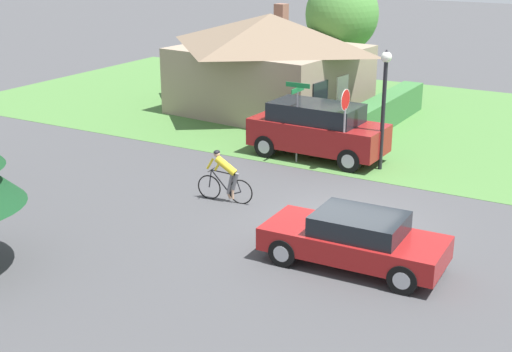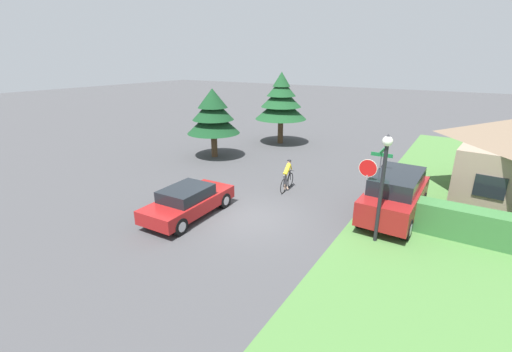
{
  "view_description": "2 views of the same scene",
  "coord_description": "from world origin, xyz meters",
  "px_view_note": "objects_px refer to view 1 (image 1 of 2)",
  "views": [
    {
      "loc": [
        -16.83,
        -6.93,
        7.51
      ],
      "look_at": [
        -1.43,
        2.01,
        1.46
      ],
      "focal_mm": 50.0,
      "sensor_mm": 36.0,
      "label": 1
    },
    {
      "loc": [
        7.25,
        -10.97,
        6.45
      ],
      "look_at": [
        -0.8,
        1.83,
        1.21
      ],
      "focal_mm": 24.0,
      "sensor_mm": 36.0,
      "label": 2
    }
  ],
  "objects_px": {
    "cyclist": "(225,177)",
    "stop_sign": "(345,114)",
    "deciduous_tree_right": "(342,15)",
    "sedan_left_lane": "(355,239)",
    "street_lamp": "(384,91)",
    "street_name_sign": "(297,108)",
    "cottage_house": "(270,61)",
    "parked_suv_right": "(317,130)"
  },
  "relations": [
    {
      "from": "deciduous_tree_right",
      "to": "cyclist",
      "type": "bearing_deg",
      "value": -168.41
    },
    {
      "from": "cyclist",
      "to": "street_name_sign",
      "type": "distance_m",
      "value": 4.64
    },
    {
      "from": "sedan_left_lane",
      "to": "cyclist",
      "type": "distance_m",
      "value": 5.42
    },
    {
      "from": "stop_sign",
      "to": "deciduous_tree_right",
      "type": "height_order",
      "value": "deciduous_tree_right"
    },
    {
      "from": "cyclist",
      "to": "deciduous_tree_right",
      "type": "distance_m",
      "value": 16.11
    },
    {
      "from": "cottage_house",
      "to": "cyclist",
      "type": "relative_size",
      "value": 4.72
    },
    {
      "from": "street_lamp",
      "to": "cyclist",
      "type": "bearing_deg",
      "value": 150.92
    },
    {
      "from": "stop_sign",
      "to": "street_name_sign",
      "type": "relative_size",
      "value": 1.0
    },
    {
      "from": "cottage_house",
      "to": "street_lamp",
      "type": "relative_size",
      "value": 2.09
    },
    {
      "from": "parked_suv_right",
      "to": "deciduous_tree_right",
      "type": "distance_m",
      "value": 11.19
    },
    {
      "from": "parked_suv_right",
      "to": "stop_sign",
      "type": "distance_m",
      "value": 1.9
    },
    {
      "from": "cottage_house",
      "to": "sedan_left_lane",
      "type": "bearing_deg",
      "value": -138.0
    },
    {
      "from": "stop_sign",
      "to": "street_lamp",
      "type": "height_order",
      "value": "street_lamp"
    },
    {
      "from": "parked_suv_right",
      "to": "street_name_sign",
      "type": "distance_m",
      "value": 1.27
    },
    {
      "from": "street_name_sign",
      "to": "deciduous_tree_right",
      "type": "bearing_deg",
      "value": 16.44
    },
    {
      "from": "stop_sign",
      "to": "street_lamp",
      "type": "bearing_deg",
      "value": 127.39
    },
    {
      "from": "cottage_house",
      "to": "parked_suv_right",
      "type": "height_order",
      "value": "cottage_house"
    },
    {
      "from": "sedan_left_lane",
      "to": "cyclist",
      "type": "height_order",
      "value": "cyclist"
    },
    {
      "from": "stop_sign",
      "to": "cyclist",
      "type": "bearing_deg",
      "value": -22.87
    },
    {
      "from": "stop_sign",
      "to": "street_lamp",
      "type": "relative_size",
      "value": 0.69
    },
    {
      "from": "cyclist",
      "to": "parked_suv_right",
      "type": "height_order",
      "value": "parked_suv_right"
    },
    {
      "from": "cottage_house",
      "to": "parked_suv_right",
      "type": "xyz_separation_m",
      "value": [
        -5.38,
        -4.88,
        -1.2
      ]
    },
    {
      "from": "sedan_left_lane",
      "to": "deciduous_tree_right",
      "type": "distance_m",
      "value": 19.67
    },
    {
      "from": "stop_sign",
      "to": "deciduous_tree_right",
      "type": "distance_m",
      "value": 12.32
    },
    {
      "from": "sedan_left_lane",
      "to": "deciduous_tree_right",
      "type": "bearing_deg",
      "value": -67.09
    },
    {
      "from": "sedan_left_lane",
      "to": "stop_sign",
      "type": "bearing_deg",
      "value": -66.31
    },
    {
      "from": "stop_sign",
      "to": "street_name_sign",
      "type": "distance_m",
      "value": 1.79
    },
    {
      "from": "deciduous_tree_right",
      "to": "stop_sign",
      "type": "bearing_deg",
      "value": -155.6
    },
    {
      "from": "cyclist",
      "to": "parked_suv_right",
      "type": "bearing_deg",
      "value": -101.57
    },
    {
      "from": "cyclist",
      "to": "sedan_left_lane",
      "type": "bearing_deg",
      "value": 150.35
    },
    {
      "from": "cottage_house",
      "to": "deciduous_tree_right",
      "type": "relative_size",
      "value": 1.47
    },
    {
      "from": "sedan_left_lane",
      "to": "street_name_sign",
      "type": "xyz_separation_m",
      "value": [
        6.61,
        4.92,
        1.25
      ]
    },
    {
      "from": "stop_sign",
      "to": "street_lamp",
      "type": "distance_m",
      "value": 1.48
    },
    {
      "from": "cyclist",
      "to": "street_lamp",
      "type": "height_order",
      "value": "street_lamp"
    },
    {
      "from": "street_name_sign",
      "to": "deciduous_tree_right",
      "type": "relative_size",
      "value": 0.49
    },
    {
      "from": "sedan_left_lane",
      "to": "street_lamp",
      "type": "xyz_separation_m",
      "value": [
        7.3,
        2.11,
        2.01
      ]
    },
    {
      "from": "cottage_house",
      "to": "parked_suv_right",
      "type": "bearing_deg",
      "value": -132.07
    },
    {
      "from": "cyclist",
      "to": "stop_sign",
      "type": "bearing_deg",
      "value": -119.43
    },
    {
      "from": "cottage_house",
      "to": "deciduous_tree_right",
      "type": "distance_m",
      "value": 5.24
    },
    {
      "from": "sedan_left_lane",
      "to": "cottage_house",
      "type": "bearing_deg",
      "value": -55.64
    },
    {
      "from": "street_lamp",
      "to": "deciduous_tree_right",
      "type": "bearing_deg",
      "value": 30.43
    },
    {
      "from": "sedan_left_lane",
      "to": "deciduous_tree_right",
      "type": "xyz_separation_m",
      "value": [
        17.61,
        8.16,
        3.19
      ]
    }
  ]
}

